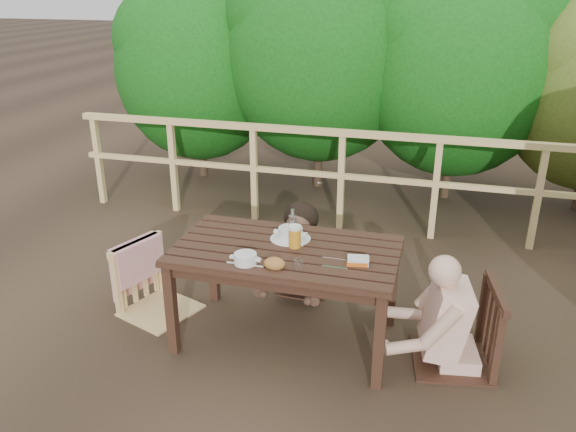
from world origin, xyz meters
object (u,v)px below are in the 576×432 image
(table, at_px, (286,295))
(soup_near, at_px, (245,259))
(woman, at_px, (306,219))
(diner_right, at_px, (467,277))
(soup_far, at_px, (290,234))
(bottle, at_px, (292,226))
(bread_roll, at_px, (275,264))
(chair_right, at_px, (460,291))
(chair_far, at_px, (306,242))
(tumbler, at_px, (298,265))
(butter_tub, at_px, (358,262))
(beer_glass, at_px, (295,237))
(chair_left, at_px, (155,252))

(table, distance_m, soup_near, 0.51)
(woman, xyz_separation_m, diner_right, (1.19, -0.70, 0.02))
(woman, relative_size, soup_far, 4.37)
(soup_near, distance_m, bottle, 0.47)
(bread_roll, bearing_deg, bottle, 90.31)
(soup_near, xyz_separation_m, soup_far, (0.17, 0.43, 0.01))
(chair_right, xyz_separation_m, woman, (-1.16, 0.70, 0.08))
(chair_far, relative_size, bread_roll, 6.08)
(tumbler, bearing_deg, butter_tub, 24.58)
(table, relative_size, bread_roll, 10.93)
(diner_right, bearing_deg, woman, 50.54)
(beer_glass, xyz_separation_m, butter_tub, (0.44, -0.13, -0.05))
(tumbler, bearing_deg, bottle, 109.50)
(chair_far, distance_m, beer_glass, 0.77)
(beer_glass, relative_size, bottle, 0.71)
(butter_tub, bearing_deg, bread_roll, -169.14)
(chair_far, relative_size, tumbler, 10.86)
(tumbler, bearing_deg, chair_far, 100.95)
(soup_far, distance_m, bread_roll, 0.44)
(bottle, bearing_deg, soup_near, -114.13)
(chair_far, distance_m, diner_right, 1.38)
(soup_near, xyz_separation_m, tumbler, (0.33, 0.02, -0.00))
(woman, xyz_separation_m, bread_roll, (0.05, -1.01, 0.12))
(chair_right, height_order, butter_tub, chair_right)
(table, relative_size, woman, 1.22)
(butter_tub, bearing_deg, table, 158.40)
(diner_right, relative_size, bottle, 5.37)
(diner_right, xyz_separation_m, butter_tub, (-0.66, -0.13, 0.08))
(bread_roll, height_order, beer_glass, beer_glass)
(woman, bearing_deg, table, 94.94)
(table, distance_m, bottle, 0.48)
(chair_far, relative_size, chair_right, 0.78)
(chair_right, bearing_deg, bread_roll, -83.13)
(chair_far, height_order, soup_far, chair_far)
(woman, bearing_deg, chair_far, 91.83)
(table, distance_m, chair_left, 1.02)
(table, xyz_separation_m, diner_right, (1.15, 0.03, 0.28))
(chair_right, bearing_deg, diner_right, 80.85)
(table, relative_size, bottle, 6.32)
(soup_far, height_order, bread_roll, soup_far)
(butter_tub, bearing_deg, woman, 112.68)
(table, height_order, woman, woman)
(woman, distance_m, soup_near, 1.03)
(soup_near, height_order, beer_glass, beer_glass)
(beer_glass, bearing_deg, woman, 97.46)
(table, relative_size, beer_glass, 8.95)
(diner_right, xyz_separation_m, bread_roll, (-1.14, -0.32, 0.10))
(soup_far, distance_m, tumbler, 0.44)
(woman, bearing_deg, beer_glass, 99.29)
(bread_roll, distance_m, tumbler, 0.14)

